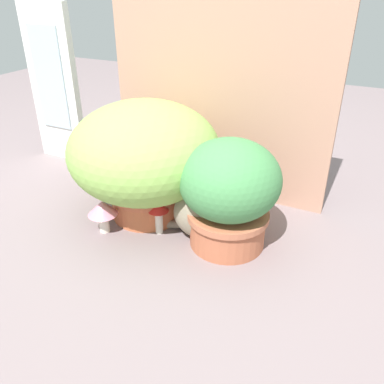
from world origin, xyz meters
name	(u,v)px	position (x,y,z in m)	size (l,w,h in m)	color
ground_plane	(151,234)	(0.00, 0.00, 0.00)	(6.00, 6.00, 0.00)	slate
cardboard_backdrop	(218,87)	(0.07, 0.48, 0.50)	(1.03, 0.03, 1.00)	tan
window_panel_white	(54,85)	(-0.86, 0.46, 0.41)	(0.30, 0.05, 0.82)	white
grass_planter	(145,155)	(-0.10, 0.13, 0.28)	(0.62, 0.62, 0.50)	#BC613C
leafy_planter	(229,192)	(0.29, 0.09, 0.23)	(0.38, 0.38, 0.43)	#B15E40
cat	(211,211)	(0.22, 0.09, 0.12)	(0.39, 0.23, 0.32)	gray
mushroom_ornament_red	(158,210)	(0.02, 0.03, 0.10)	(0.08, 0.08, 0.14)	silver
mushroom_ornament_pink	(102,210)	(-0.18, -0.06, 0.10)	(0.12, 0.12, 0.14)	silver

